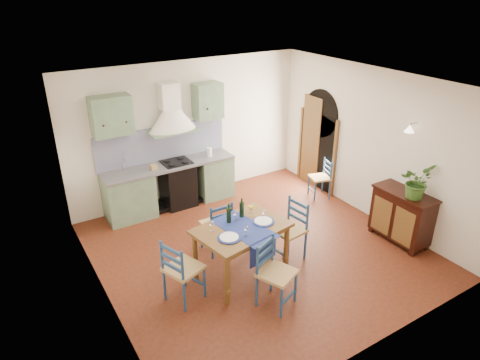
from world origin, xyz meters
name	(u,v)px	position (x,y,z in m)	size (l,w,h in m)	color
floor	(257,249)	(0.00, 0.00, 0.00)	(5.00, 5.00, 0.00)	#42190E
back_wall	(173,155)	(-0.47, 2.29, 1.05)	(5.00, 0.96, 2.80)	silver
right_wall	(360,144)	(2.50, 0.28, 1.34)	(0.26, 5.00, 2.80)	silver
left_wall	(97,217)	(-2.50, 0.00, 1.40)	(0.04, 5.00, 2.80)	silver
ceiling	(261,84)	(0.00, 0.00, 2.80)	(5.00, 5.00, 0.01)	silver
dining_table	(242,233)	(-0.58, -0.43, 0.76)	(1.47, 1.15, 1.17)	brown
chair_near	(275,273)	(-0.53, -1.21, 0.51)	(0.60, 0.60, 0.98)	navy
chair_far	(217,226)	(-0.58, 0.33, 0.49)	(0.44, 0.44, 0.94)	navy
chair_left	(182,270)	(-1.59, -0.48, 0.51)	(0.59, 0.59, 0.99)	navy
chair_right	(290,230)	(0.32, -0.44, 0.52)	(0.53, 0.53, 1.00)	navy
chair_spare	(321,178)	(2.23, 0.96, 0.42)	(0.47, 0.47, 0.81)	navy
sideboard	(402,215)	(2.26, -1.05, 0.51)	(0.50, 1.05, 0.94)	black
potted_plant	(416,182)	(2.22, -1.23, 1.22)	(0.51, 0.44, 0.57)	#315B21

